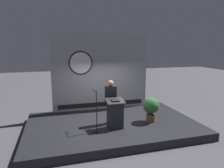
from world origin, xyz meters
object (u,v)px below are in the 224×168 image
podium (115,114)px  speaker_person (111,102)px  microphone_stand (96,117)px  potted_plant (151,107)px

podium → speaker_person: size_ratio=0.64×
podium → microphone_stand: 0.70m
microphone_stand → potted_plant: bearing=8.2°
podium → microphone_stand: (-0.70, -0.09, -0.01)m
speaker_person → potted_plant: bearing=-9.5°
podium → potted_plant: podium is taller
potted_plant → microphone_stand: bearing=-171.8°
microphone_stand → potted_plant: size_ratio=1.50×
microphone_stand → potted_plant: 2.24m
microphone_stand → podium: bearing=7.7°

